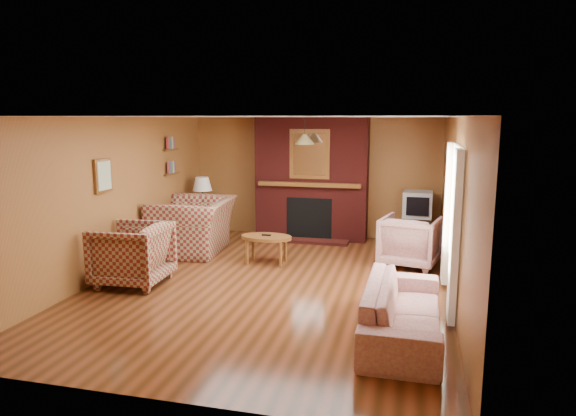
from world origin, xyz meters
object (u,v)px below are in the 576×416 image
(table_lamp, at_px, (202,191))
(side_table, at_px, (203,223))
(fireplace, at_px, (312,180))
(plaid_armchair, at_px, (132,254))
(plaid_loveseat, at_px, (193,226))
(floral_armchair, at_px, (410,241))
(floral_sofa, at_px, (403,310))
(crt_tv, at_px, (418,204))
(coffee_table, at_px, (266,239))
(tv_stand, at_px, (416,232))

(table_lamp, bearing_deg, side_table, -45.00)
(fireplace, relative_size, plaid_armchair, 2.45)
(plaid_loveseat, bearing_deg, floral_armchair, 84.76)
(fireplace, xyz_separation_m, floral_sofa, (1.90, -4.39, -0.88))
(plaid_loveseat, distance_m, table_lamp, 1.16)
(floral_sofa, relative_size, crt_tv, 3.80)
(floral_armchair, bearing_deg, crt_tv, -81.37)
(coffee_table, bearing_deg, floral_armchair, 10.52)
(fireplace, bearing_deg, coffee_table, -100.44)
(floral_sofa, height_order, side_table, floral_sofa)
(table_lamp, distance_m, tv_stand, 4.22)
(floral_sofa, bearing_deg, coffee_table, 44.03)
(fireplace, bearing_deg, side_table, -165.71)
(plaid_armchair, xyz_separation_m, crt_tv, (4.00, 3.28, 0.35))
(plaid_loveseat, xyz_separation_m, plaid_armchair, (-0.10, -1.91, -0.03))
(plaid_loveseat, xyz_separation_m, crt_tv, (3.90, 1.37, 0.32))
(plaid_armchair, relative_size, side_table, 1.63)
(floral_sofa, relative_size, table_lamp, 3.26)
(plaid_armchair, bearing_deg, floral_sofa, 73.90)
(side_table, height_order, table_lamp, table_lamp)
(floral_sofa, distance_m, crt_tv, 4.23)
(plaid_armchair, distance_m, crt_tv, 5.19)
(floral_armchair, relative_size, crt_tv, 1.66)
(plaid_armchair, height_order, floral_armchair, plaid_armchair)
(floral_sofa, bearing_deg, table_lamp, 46.93)
(plaid_loveseat, bearing_deg, crt_tv, 103.88)
(plaid_loveseat, relative_size, crt_tv, 2.72)
(coffee_table, distance_m, table_lamp, 2.32)
(coffee_table, bearing_deg, side_table, 140.34)
(side_table, relative_size, crt_tv, 1.11)
(crt_tv, bearing_deg, coffee_table, -143.54)
(plaid_armchair, xyz_separation_m, tv_stand, (4.00, 3.29, -0.17))
(plaid_armchair, bearing_deg, plaid_loveseat, 174.27)
(floral_sofa, bearing_deg, tv_stand, -1.19)
(floral_armchair, xyz_separation_m, side_table, (-4.05, 1.01, -0.11))
(plaid_armchair, bearing_deg, crt_tv, 126.63)
(tv_stand, bearing_deg, table_lamp, -171.71)
(plaid_loveseat, xyz_separation_m, floral_armchair, (3.80, 0.02, -0.07))
(fireplace, height_order, crt_tv, fireplace)
(fireplace, bearing_deg, plaid_loveseat, -139.80)
(plaid_loveseat, distance_m, crt_tv, 4.15)
(floral_armchair, height_order, tv_stand, floral_armchair)
(plaid_armchair, relative_size, floral_armchair, 1.09)
(side_table, bearing_deg, plaid_loveseat, -76.34)
(plaid_armchair, distance_m, coffee_table, 2.18)
(floral_armchair, bearing_deg, floral_sofa, 102.12)
(floral_sofa, bearing_deg, plaid_armchair, 77.48)
(floral_armchair, bearing_deg, fireplace, -25.42)
(plaid_armchair, distance_m, floral_armchair, 4.35)
(side_table, bearing_deg, plaid_armchair, -87.08)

